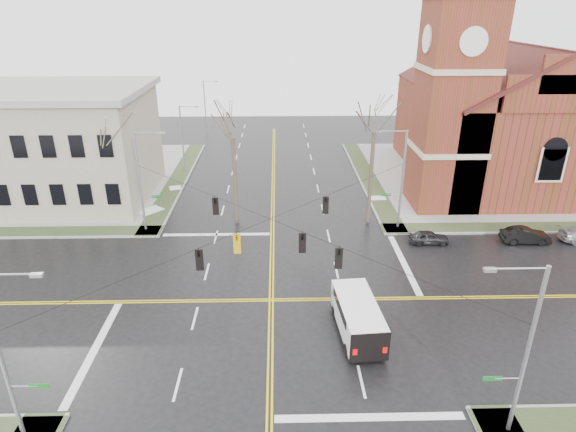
{
  "coord_description": "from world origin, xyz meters",
  "views": [
    {
      "loc": [
        0.52,
        -28.25,
        18.88
      ],
      "look_at": [
        1.3,
        6.0,
        3.74
      ],
      "focal_mm": 30.0,
      "sensor_mm": 36.0,
      "label": 1
    }
  ],
  "objects_px": {
    "signal_pole_ne": "(401,177)",
    "tree_nw_far": "(112,136)",
    "signal_pole_nw": "(141,179)",
    "parked_car_b": "(525,236)",
    "cargo_van": "(357,314)",
    "signal_pole_se": "(524,349)",
    "signal_pole_sw": "(5,357)",
    "streetlight_north_b": "(206,104)",
    "church": "(496,107)",
    "parked_car_a": "(429,237)",
    "tree_nw_near": "(233,132)",
    "tree_ne": "(374,126)",
    "streetlight_north_a": "(183,136)"
  },
  "relations": [
    {
      "from": "streetlight_north_b",
      "to": "parked_car_b",
      "type": "distance_m",
      "value": 51.38
    },
    {
      "from": "cargo_van",
      "to": "signal_pole_nw",
      "type": "bearing_deg",
      "value": 133.16
    },
    {
      "from": "parked_car_b",
      "to": "tree_ne",
      "type": "relative_size",
      "value": 0.32
    },
    {
      "from": "signal_pole_ne",
      "to": "parked_car_b",
      "type": "bearing_deg",
      "value": -16.95
    },
    {
      "from": "signal_pole_nw",
      "to": "cargo_van",
      "type": "xyz_separation_m",
      "value": [
        16.67,
        -15.14,
        -3.62
      ]
    },
    {
      "from": "streetlight_north_b",
      "to": "signal_pole_ne",
      "type": "bearing_deg",
      "value": -58.95
    },
    {
      "from": "signal_pole_nw",
      "to": "parked_car_b",
      "type": "height_order",
      "value": "signal_pole_nw"
    },
    {
      "from": "signal_pole_nw",
      "to": "tree_ne",
      "type": "distance_m",
      "value": 20.75
    },
    {
      "from": "tree_ne",
      "to": "signal_pole_ne",
      "type": "bearing_deg",
      "value": -28.54
    },
    {
      "from": "church",
      "to": "signal_pole_se",
      "type": "relative_size",
      "value": 3.06
    },
    {
      "from": "signal_pole_se",
      "to": "tree_nw_far",
      "type": "distance_m",
      "value": 36.23
    },
    {
      "from": "signal_pole_ne",
      "to": "cargo_van",
      "type": "distance_m",
      "value": 16.68
    },
    {
      "from": "signal_pole_nw",
      "to": "streetlight_north_a",
      "type": "height_order",
      "value": "signal_pole_nw"
    },
    {
      "from": "cargo_van",
      "to": "parked_car_a",
      "type": "relative_size",
      "value": 1.81
    },
    {
      "from": "tree_nw_near",
      "to": "signal_pole_nw",
      "type": "bearing_deg",
      "value": -169.26
    },
    {
      "from": "signal_pole_ne",
      "to": "signal_pole_se",
      "type": "height_order",
      "value": "same"
    },
    {
      "from": "signal_pole_sw",
      "to": "cargo_van",
      "type": "xyz_separation_m",
      "value": [
        16.67,
        7.86,
        -3.62
      ]
    },
    {
      "from": "signal_pole_ne",
      "to": "tree_nw_far",
      "type": "height_order",
      "value": "tree_nw_far"
    },
    {
      "from": "signal_pole_nw",
      "to": "tree_ne",
      "type": "height_order",
      "value": "tree_ne"
    },
    {
      "from": "streetlight_north_b",
      "to": "tree_nw_near",
      "type": "bearing_deg",
      "value": -78.22
    },
    {
      "from": "tree_nw_near",
      "to": "signal_pole_se",
      "type": "bearing_deg",
      "value": -59.09
    },
    {
      "from": "tree_nw_far",
      "to": "tree_nw_near",
      "type": "bearing_deg",
      "value": -5.32
    },
    {
      "from": "church",
      "to": "signal_pole_sw",
      "type": "xyz_separation_m",
      "value": [
        -36.09,
        -36.28,
        -3.48
      ]
    },
    {
      "from": "signal_pole_sw",
      "to": "streetlight_north_a",
      "type": "relative_size",
      "value": 1.12
    },
    {
      "from": "tree_nw_far",
      "to": "streetlight_north_a",
      "type": "bearing_deg",
      "value": 75.8
    },
    {
      "from": "parked_car_b",
      "to": "tree_nw_far",
      "type": "relative_size",
      "value": 0.36
    },
    {
      "from": "church",
      "to": "tree_nw_far",
      "type": "distance_m",
      "value": 40.42
    },
    {
      "from": "cargo_van",
      "to": "tree_ne",
      "type": "xyz_separation_m",
      "value": [
        3.61,
        16.43,
        7.84
      ]
    },
    {
      "from": "streetlight_north_a",
      "to": "signal_pole_nw",
      "type": "bearing_deg",
      "value": -92.32
    },
    {
      "from": "signal_pole_nw",
      "to": "tree_nw_near",
      "type": "distance_m",
      "value": 8.92
    },
    {
      "from": "signal_pole_ne",
      "to": "signal_pole_sw",
      "type": "height_order",
      "value": "same"
    },
    {
      "from": "cargo_van",
      "to": "tree_ne",
      "type": "height_order",
      "value": "tree_ne"
    },
    {
      "from": "church",
      "to": "tree_nw_far",
      "type": "bearing_deg",
      "value": -164.56
    },
    {
      "from": "church",
      "to": "streetlight_north_b",
      "type": "relative_size",
      "value": 3.44
    },
    {
      "from": "signal_pole_nw",
      "to": "parked_car_b",
      "type": "bearing_deg",
      "value": -5.49
    },
    {
      "from": "signal_pole_se",
      "to": "tree_nw_far",
      "type": "relative_size",
      "value": 0.8
    },
    {
      "from": "signal_pole_se",
      "to": "tree_ne",
      "type": "bearing_deg",
      "value": 95.56
    },
    {
      "from": "church",
      "to": "tree_ne",
      "type": "bearing_deg",
      "value": -142.81
    },
    {
      "from": "cargo_van",
      "to": "tree_nw_far",
      "type": "bearing_deg",
      "value": 133.3
    },
    {
      "from": "cargo_van",
      "to": "tree_nw_far",
      "type": "xyz_separation_m",
      "value": [
        -19.53,
        17.66,
        6.85
      ]
    },
    {
      "from": "church",
      "to": "tree_ne",
      "type": "xyz_separation_m",
      "value": [
        -15.81,
        -12.0,
        0.74
      ]
    },
    {
      "from": "church",
      "to": "signal_pole_se",
      "type": "xyz_separation_m",
      "value": [
        -13.44,
        -36.28,
        -3.48
      ]
    },
    {
      "from": "streetlight_north_a",
      "to": "tree_ne",
      "type": "relative_size",
      "value": 0.63
    },
    {
      "from": "signal_pole_nw",
      "to": "cargo_van",
      "type": "height_order",
      "value": "signal_pole_nw"
    },
    {
      "from": "cargo_van",
      "to": "signal_pole_se",
      "type": "bearing_deg",
      "value": -57.33
    },
    {
      "from": "streetlight_north_b",
      "to": "church",
      "type": "bearing_deg",
      "value": -33.25
    },
    {
      "from": "church",
      "to": "signal_pole_sw",
      "type": "distance_m",
      "value": 51.29
    },
    {
      "from": "signal_pole_ne",
      "to": "signal_pole_se",
      "type": "xyz_separation_m",
      "value": [
        0.0,
        -23.0,
        0.0
      ]
    },
    {
      "from": "signal_pole_ne",
      "to": "signal_pole_sw",
      "type": "bearing_deg",
      "value": -134.55
    },
    {
      "from": "streetlight_north_b",
      "to": "signal_pole_se",
      "type": "bearing_deg",
      "value": -69.73
    }
  ]
}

